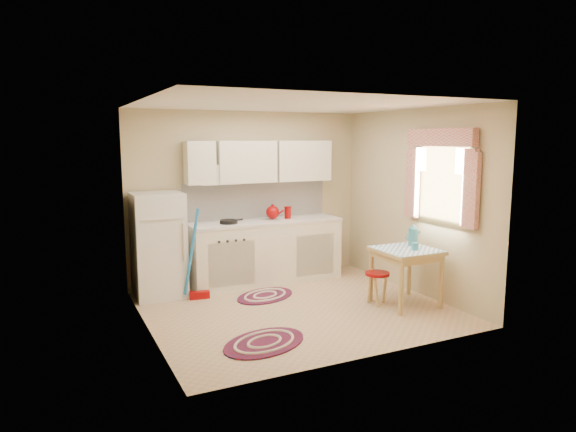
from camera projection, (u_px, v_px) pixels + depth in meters
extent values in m
plane|color=tan|center=(296.00, 308.00, 6.41)|extent=(3.60, 3.60, 0.00)
cube|color=silver|center=(296.00, 104.00, 6.04)|extent=(3.60, 3.20, 0.04)
cube|color=tan|center=(248.00, 196.00, 7.65)|extent=(3.60, 0.04, 2.50)
cube|color=tan|center=(372.00, 230.00, 4.80)|extent=(3.60, 0.04, 2.50)
cube|color=tan|center=(145.00, 219.00, 5.46)|extent=(0.04, 3.20, 2.50)
cube|color=tan|center=(414.00, 202.00, 7.00)|extent=(0.04, 3.20, 2.50)
cube|color=white|center=(257.00, 200.00, 7.70)|extent=(2.25, 0.03, 0.55)
cube|color=#EDEACE|center=(260.00, 162.00, 7.48)|extent=(2.25, 0.33, 0.60)
cube|color=white|center=(442.00, 183.00, 6.45)|extent=(0.04, 0.85, 0.95)
cube|color=silver|center=(158.00, 245.00, 6.82)|extent=(0.65, 0.60, 1.40)
cube|color=#EDEACE|center=(266.00, 252.00, 7.57)|extent=(2.25, 0.60, 0.88)
cube|color=silver|center=(265.00, 222.00, 7.50)|extent=(2.27, 0.62, 0.04)
cylinder|color=black|center=(229.00, 222.00, 7.20)|extent=(0.33, 0.33, 0.05)
cylinder|color=#890505|center=(288.00, 213.00, 7.64)|extent=(0.11, 0.11, 0.16)
cube|color=tan|center=(405.00, 277.00, 6.51)|extent=(0.72, 0.72, 0.72)
cylinder|color=#890505|center=(377.00, 288.00, 6.54)|extent=(0.40, 0.40, 0.42)
cylinder|color=teal|center=(415.00, 247.00, 6.38)|extent=(0.11, 0.11, 0.10)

